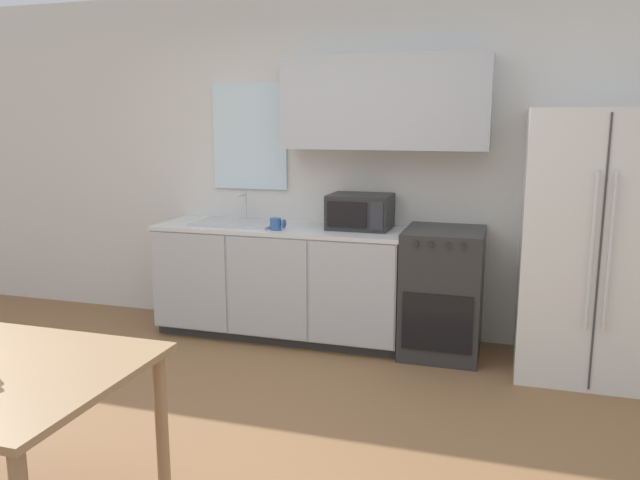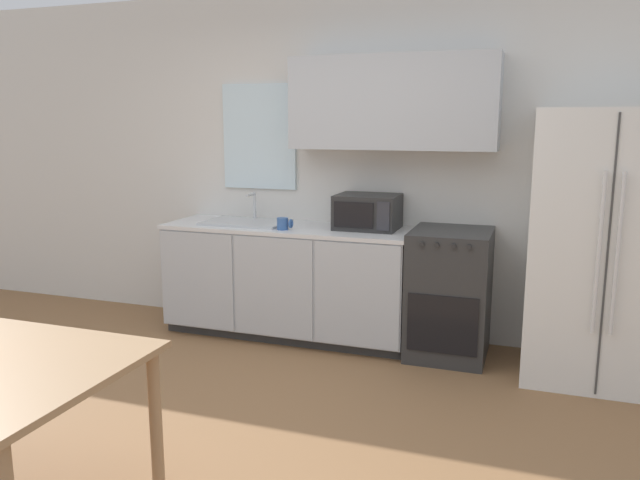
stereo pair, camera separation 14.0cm
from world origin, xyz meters
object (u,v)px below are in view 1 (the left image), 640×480
Objects in this scene: oven_range at (442,292)px; coffee_mug at (277,224)px; refrigerator at (592,245)px; microwave at (360,211)px.

coffee_mug reaches higher than oven_range.
oven_range is 1.06m from refrigerator.
coffee_mug is at bearing -177.65° from refrigerator.
microwave is at bearing 174.29° from refrigerator.
microwave is (-0.64, 0.09, 0.56)m from oven_range.
oven_range is at bearing -7.96° from microwave.
microwave is (-1.62, 0.16, 0.13)m from refrigerator.
coffee_mug is (-2.20, -0.09, 0.05)m from refrigerator.
oven_range is 1.32m from coffee_mug.
refrigerator reaches higher than coffee_mug.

